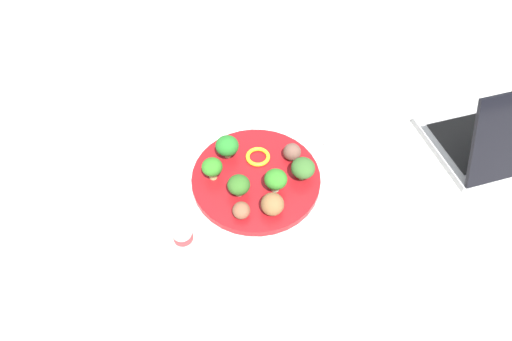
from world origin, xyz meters
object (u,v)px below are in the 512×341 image
Objects in this scene: meatball_mid_right at (272,204)px; fork at (337,131)px; broccoli_floret_front_right at (212,167)px; meatball_near_rim at (241,210)px; broccoli_floret_mid_right at (303,168)px; meatball_front_right at (292,152)px; yogurt_bottle at (183,235)px; laptop at (507,136)px; napkin at (333,127)px; broccoli_floret_center at (239,185)px; broccoli_floret_near_rim at (276,180)px; knife at (326,123)px; pepper_ring_near_rim at (258,157)px; plate at (256,178)px; broccoli_floret_front_left at (227,146)px.

fork is (-0.27, -0.08, -0.03)m from meatball_mid_right.
broccoli_floret_front_right is 1.49× the size of meatball_near_rim.
broccoli_floret_mid_right is 0.06m from meatball_front_right.
yogurt_bottle is (0.18, -0.06, -0.01)m from meatball_mid_right.
napkin is at bearing -47.07° from laptop.
meatball_front_right is (-0.15, -0.01, -0.01)m from broccoli_floret_center.
yogurt_bottle is at bearing -4.83° from broccoli_floret_near_rim.
meatball_near_rim is at bearing 12.07° from napkin.
knife is at bearing -150.37° from broccoli_floret_mid_right.
broccoli_floret_front_right reaches higher than pepper_ring_near_rim.
pepper_ring_near_rim is at bearing -132.64° from plate.
broccoli_floret_mid_right is (-0.09, 0.15, -0.00)m from broccoli_floret_front_left.
broccoli_floret_front_left is 0.64m from laptop.
broccoli_floret_front_right is at bearing 26.20° from broccoli_floret_front_left.
broccoli_floret_near_rim reaches higher than meatball_mid_right.
meatball_mid_right is 0.29m from napkin.
fork reaches higher than napkin.
broccoli_floret_center is at bearing -172.23° from yogurt_bottle.
broccoli_floret_near_rim reaches higher than meatball_front_right.
napkin is 0.39m from laptop.
broccoli_floret_front_left is at bearing -148.21° from yogurt_bottle.
knife is (-0.20, 0.01, -0.01)m from pepper_ring_near_rim.
plate is 0.74× the size of laptop.
broccoli_floret_mid_right is at bearing 71.08° from meatball_front_right.
broccoli_floret_front_left reaches higher than pepper_ring_near_rim.
plate is 5.30× the size of broccoli_floret_mid_right.
broccoli_floret_near_rim is 0.24m from knife.
broccoli_floret_center is 0.34× the size of knife.
meatball_near_rim is 0.06m from meatball_mid_right.
napkin is (-0.15, -0.02, -0.03)m from meatball_front_right.
yogurt_bottle is at bearing 16.70° from pepper_ring_near_rim.
broccoli_floret_center is 0.62m from laptop.
meatball_near_rim is at bearing 15.39° from knife.
pepper_ring_near_rim is at bearing -105.22° from broccoli_floret_near_rim.
napkin is (-0.26, 0.07, -0.05)m from broccoli_floret_front_left.
knife is (-0.32, -0.09, -0.03)m from meatball_near_rim.
broccoli_floret_front_right is 0.97× the size of broccoli_floret_front_left.
broccoli_floret_center is 0.11m from broccoli_floret_front_left.
meatball_front_right is 0.15m from knife.
plate is 0.07m from broccoli_floret_near_rim.
broccoli_floret_mid_right is 0.19m from knife.
knife is at bearing -63.22° from napkin.
napkin is at bearing -174.37° from yogurt_bottle.
broccoli_floret_center is 0.14m from broccoli_floret_mid_right.
fork is at bearing -176.61° from yogurt_bottle.
knife is at bearing -164.61° from meatball_near_rim.
broccoli_floret_center is at bearing 105.24° from broccoli_floret_front_right.
broccoli_floret_front_right is at bearing -51.67° from broccoli_floret_near_rim.
pepper_ring_near_rim is at bearing -2.81° from knife.
plate is 1.93× the size of knife.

